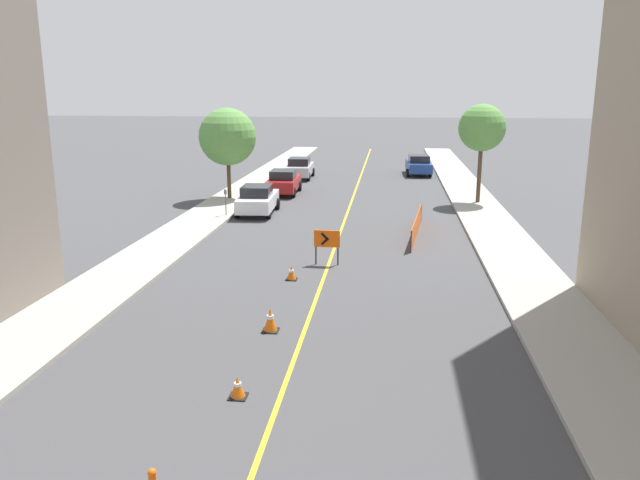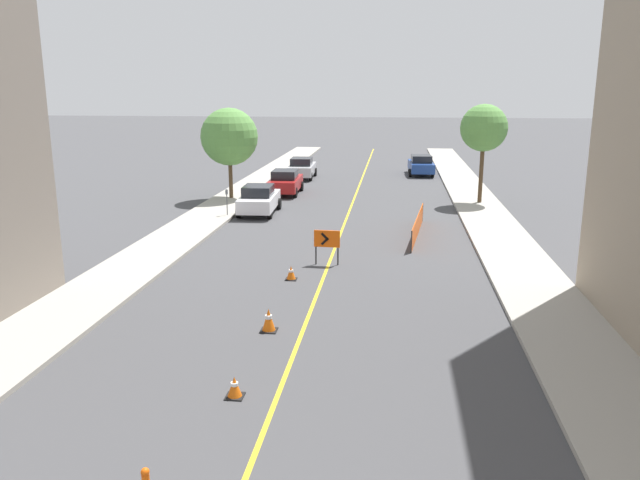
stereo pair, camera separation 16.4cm
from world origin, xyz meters
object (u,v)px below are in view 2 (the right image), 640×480
at_px(parked_car_opposite_side, 421,165).
at_px(street_tree_left_near, 229,137).
at_px(traffic_cone_fourth, 269,320).
at_px(street_tree_right_near, 484,128).
at_px(arrow_barricade_primary, 327,240).
at_px(parked_car_curb_near, 259,199).
at_px(traffic_cone_fifth, 291,273).
at_px(parked_car_curb_far, 302,168).
at_px(parked_car_curb_mid, 285,182).
at_px(traffic_cone_third, 235,387).
at_px(parking_meter_far_curb, 227,197).

bearing_deg(parked_car_opposite_side, street_tree_left_near, -136.20).
distance_m(traffic_cone_fourth, street_tree_right_near, 23.10).
relative_size(arrow_barricade_primary, parked_car_opposite_side, 0.31).
bearing_deg(street_tree_right_near, parked_car_opposite_side, 103.35).
bearing_deg(parked_car_curb_near, arrow_barricade_primary, -66.44).
relative_size(traffic_cone_fifth, street_tree_left_near, 0.09).
distance_m(parked_car_curb_near, street_tree_left_near, 5.74).
bearing_deg(traffic_cone_fifth, street_tree_right_near, 61.67).
height_order(parked_car_curb_far, street_tree_left_near, street_tree_left_near).
bearing_deg(parked_car_curb_near, parked_car_curb_mid, 84.49).
bearing_deg(parked_car_curb_far, parked_car_opposite_side, 16.31).
distance_m(traffic_cone_third, parked_car_curb_mid, 27.62).
xyz_separation_m(traffic_cone_fourth, street_tree_right_near, (8.52, 21.06, 4.16)).
relative_size(traffic_cone_third, arrow_barricade_primary, 0.36).
height_order(traffic_cone_fourth, street_tree_left_near, street_tree_left_near).
height_order(traffic_cone_third, parked_car_opposite_side, parked_car_opposite_side).
bearing_deg(parked_car_curb_far, parked_car_curb_near, -93.14).
distance_m(parked_car_curb_mid, parked_car_opposite_side, 13.79).
bearing_deg(traffic_cone_fourth, traffic_cone_third, -89.72).
relative_size(parked_car_curb_mid, parked_car_opposite_side, 0.99).
bearing_deg(street_tree_right_near, parked_car_curb_near, -161.00).
bearing_deg(parked_car_curb_far, traffic_cone_third, -85.89).
bearing_deg(parked_car_opposite_side, parked_car_curb_mid, -134.59).
xyz_separation_m(arrow_barricade_primary, parking_meter_far_curb, (-6.31, 8.48, 0.14)).
height_order(traffic_cone_third, parking_meter_far_curb, parking_meter_far_curb).
distance_m(parked_car_curb_far, street_tree_left_near, 10.78).
distance_m(parked_car_curb_near, street_tree_right_near, 13.68).
distance_m(traffic_cone_fifth, parked_car_opposite_side, 29.37).
xyz_separation_m(traffic_cone_fourth, traffic_cone_fifth, (-0.18, 4.93, -0.08)).
relative_size(parked_car_curb_near, street_tree_left_near, 0.80).
xyz_separation_m(traffic_cone_third, parking_meter_far_curb, (-5.43, 19.48, 0.89)).
xyz_separation_m(parked_car_opposite_side, street_tree_left_near, (-12.10, -12.91, 3.08)).
distance_m(traffic_cone_third, parked_car_curb_far, 34.88).
distance_m(arrow_barricade_primary, parked_car_curb_near, 10.86).
height_order(traffic_cone_fifth, street_tree_left_near, street_tree_left_near).
height_order(parked_car_opposite_side, parking_meter_far_curb, parked_car_opposite_side).
distance_m(parked_car_curb_near, parked_car_curb_far, 13.96).
xyz_separation_m(parked_car_curb_mid, street_tree_right_near, (12.15, -2.36, 3.69)).
xyz_separation_m(traffic_cone_third, parked_car_opposite_side, (5.49, 37.69, 0.56)).
distance_m(traffic_cone_third, arrow_barricade_primary, 11.06).
distance_m(traffic_cone_fourth, parked_car_opposite_side, 34.19).
bearing_deg(parked_car_curb_near, street_tree_right_near, 16.13).
height_order(traffic_cone_third, arrow_barricade_primary, arrow_barricade_primary).
bearing_deg(parked_car_curb_mid, parked_car_curb_near, -94.12).
height_order(traffic_cone_fifth, parked_car_curb_mid, parked_car_curb_mid).
relative_size(arrow_barricade_primary, parked_car_curb_near, 0.32).
bearing_deg(street_tree_right_near, parked_car_curb_far, 141.50).
xyz_separation_m(traffic_cone_fifth, parked_car_opposite_side, (5.69, 28.81, 0.55)).
relative_size(parked_car_curb_near, parked_car_curb_mid, 1.01).
bearing_deg(parked_car_opposite_side, parking_meter_far_curb, -124.01).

